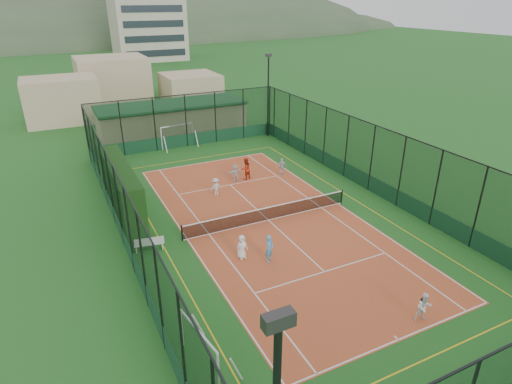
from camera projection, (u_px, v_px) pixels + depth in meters
ground at (268, 220)px, 27.80m from camera, size 300.00×300.00×0.00m
court_slab at (268, 220)px, 27.80m from camera, size 11.17×23.97×0.01m
tennis_net at (269, 213)px, 27.58m from camera, size 11.67×0.12×1.06m
perimeter_fence at (269, 185)px, 26.77m from camera, size 18.12×34.12×5.00m
floodlight_ne at (268, 96)px, 43.09m from camera, size 0.60×0.26×8.25m
clubhouse at (172, 118)px, 45.12m from camera, size 15.20×7.20×3.15m
distant_hills at (71, 38)px, 150.32m from camera, size 200.00×60.00×24.00m
hedge_left at (122, 193)px, 27.17m from camera, size 1.29×8.62×3.77m
white_bench at (149, 243)px, 24.33m from camera, size 1.71×0.74×0.93m
futsal_goal_near at (199, 349)px, 16.35m from camera, size 3.08×1.36×1.92m
futsal_goal_far at (177, 136)px, 41.00m from camera, size 3.42×1.39×2.14m
child_near_left at (242, 247)px, 23.49m from camera, size 0.77×0.59×1.41m
child_near_mid at (269, 248)px, 23.18m from camera, size 0.70×0.64×1.59m
child_near_right at (424, 307)px, 18.91m from camera, size 0.83×0.72×1.44m
child_far_left at (216, 187)px, 31.04m from camera, size 0.93×0.63×1.33m
child_far_right at (282, 166)px, 34.64m from camera, size 0.88×0.76×1.42m
child_far_back at (235, 173)px, 33.45m from camera, size 1.30×0.50×1.37m
coach at (246, 169)px, 33.75m from camera, size 1.01×0.88×1.75m
tennis_balls at (243, 215)px, 28.42m from camera, size 4.25×0.80×0.07m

